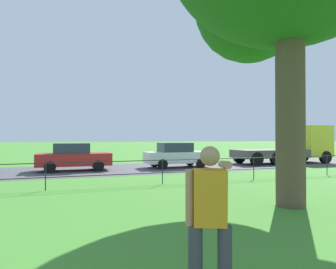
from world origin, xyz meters
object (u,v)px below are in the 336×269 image
Objects in this scene: car_white_far_left at (177,155)px; flatbed_truck_right at (294,146)px; person_thrower at (210,218)px; car_red_far_right at (74,157)px.

flatbed_truck_right is at bearing 1.13° from car_white_far_left.
flatbed_truck_right is at bearing 44.72° from person_thrower.
person_thrower is 0.24× the size of flatbed_truck_right.
car_red_far_right is 6.11m from car_white_far_left.
flatbed_truck_right is (15.50, -0.04, 0.44)m from car_red_far_right.
person_thrower is 0.43× the size of car_red_far_right.
car_red_far_right is at bearing 177.87° from car_white_far_left.
car_white_far_left is 9.40m from flatbed_truck_right.
person_thrower is 15.00m from car_white_far_left.
flatbed_truck_right is at bearing -0.15° from car_red_far_right.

